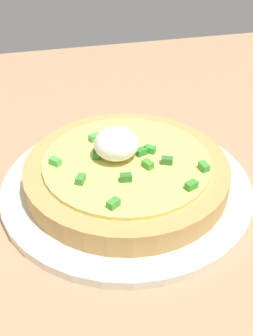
{
  "coord_description": "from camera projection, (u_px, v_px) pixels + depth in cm",
  "views": [
    {
      "loc": [
        -11.55,
        -46.06,
        34.0
      ],
      "look_at": [
        -2.47,
        -9.51,
        6.3
      ],
      "focal_mm": 42.89,
      "sensor_mm": 36.0,
      "label": 1
    }
  ],
  "objects": [
    {
      "name": "plate",
      "position": [
        127.0,
        185.0,
        0.48
      ],
      "size": [
        29.65,
        29.65,
        1.06
      ],
      "primitive_type": "cylinder",
      "color": "silver",
      "rests_on": "dining_table"
    },
    {
      "name": "pizza",
      "position": [
        126.0,
        170.0,
        0.47
      ],
      "size": [
        23.82,
        23.82,
        6.71
      ],
      "color": "tan",
      "rests_on": "plate"
    },
    {
      "name": "dining_table",
      "position": [
        127.0,
        154.0,
        0.57
      ],
      "size": [
        111.38,
        81.1,
        3.24
      ],
      "primitive_type": "cube",
      "color": "tan",
      "rests_on": "ground"
    }
  ]
}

